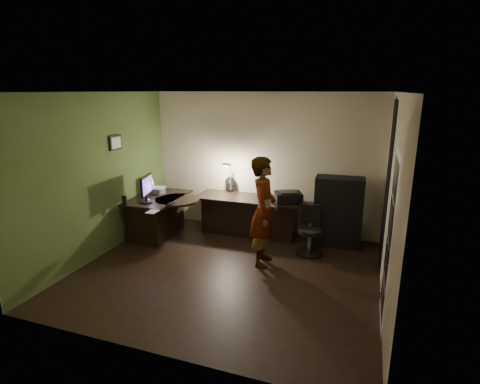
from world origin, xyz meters
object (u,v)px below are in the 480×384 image
(person, at_px, (264,212))
(cabinet, at_px, (338,212))
(desk_left, at_px, (159,216))
(office_chair, at_px, (310,231))
(desk_right, at_px, (248,216))
(monitor, at_px, (146,193))

(person, bearing_deg, cabinet, -49.15)
(desk_left, bearing_deg, office_chair, 0.49)
(desk_right, height_order, monitor, monitor)
(office_chair, bearing_deg, monitor, 178.78)
(monitor, xyz_separation_m, office_chair, (2.87, 0.48, -0.54))
(office_chair, xyz_separation_m, person, (-0.65, -0.60, 0.46))
(desk_left, distance_m, monitor, 0.69)
(desk_left, xyz_separation_m, desk_right, (1.61, 0.59, -0.01))
(cabinet, distance_m, monitor, 3.45)
(cabinet, height_order, person, person)
(monitor, distance_m, person, 2.22)
(office_chair, height_order, person, person)
(cabinet, xyz_separation_m, monitor, (-3.27, -1.05, 0.33))
(cabinet, relative_size, monitor, 2.35)
(cabinet, distance_m, person, 1.59)
(desk_right, xyz_separation_m, monitor, (-1.60, -0.98, 0.58))
(cabinet, bearing_deg, person, -134.32)
(desk_right, relative_size, cabinet, 1.60)
(office_chair, bearing_deg, person, -148.22)
(desk_right, relative_size, monitor, 3.77)
(cabinet, bearing_deg, office_chair, -127.41)
(desk_right, xyz_separation_m, cabinet, (1.67, 0.07, 0.25))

